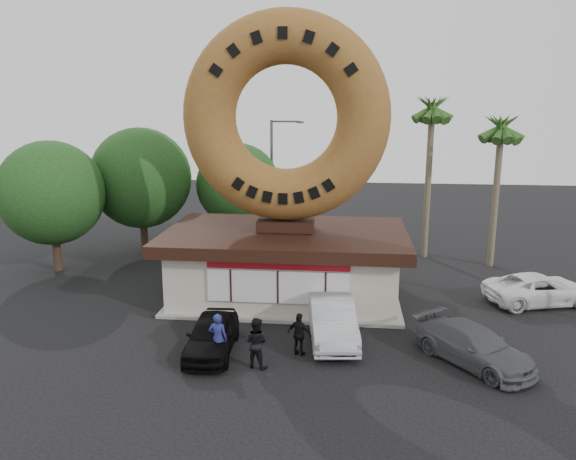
% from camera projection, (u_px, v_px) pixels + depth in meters
% --- Properties ---
extents(ground, '(90.00, 90.00, 0.00)m').
position_uv_depth(ground, '(268.00, 352.00, 21.01)').
color(ground, black).
rests_on(ground, ground).
extents(donut_shop, '(11.20, 7.20, 3.80)m').
position_uv_depth(donut_shop, '(286.00, 262.00, 26.41)').
color(donut_shop, beige).
rests_on(donut_shop, ground).
extents(giant_donut, '(9.27, 2.36, 9.27)m').
position_uv_depth(giant_donut, '(286.00, 118.00, 24.92)').
color(giant_donut, '#9B5A2D').
rests_on(giant_donut, donut_shop).
extents(tree_west, '(6.00, 6.00, 7.65)m').
position_uv_depth(tree_west, '(141.00, 178.00, 33.53)').
color(tree_west, '#473321').
rests_on(tree_west, ground).
extents(tree_mid, '(5.20, 5.20, 6.63)m').
position_uv_depth(tree_mid, '(238.00, 185.00, 35.04)').
color(tree_mid, '#473321').
rests_on(tree_mid, ground).
extents(tree_far, '(5.60, 5.60, 7.14)m').
position_uv_depth(tree_far, '(51.00, 193.00, 30.09)').
color(tree_far, '#473321').
rests_on(tree_far, ground).
extents(palm_near, '(2.60, 2.60, 9.75)m').
position_uv_depth(palm_near, '(432.00, 114.00, 31.90)').
color(palm_near, '#726651').
rests_on(palm_near, ground).
extents(palm_far, '(2.60, 2.60, 8.75)m').
position_uv_depth(palm_far, '(501.00, 133.00, 30.30)').
color(palm_far, '#726651').
rests_on(palm_far, ground).
extents(street_lamp, '(2.11, 0.20, 8.00)m').
position_uv_depth(street_lamp, '(274.00, 176.00, 35.69)').
color(street_lamp, '#59595E').
rests_on(street_lamp, ground).
extents(person_left, '(0.71, 0.49, 1.86)m').
position_uv_depth(person_left, '(218.00, 338.00, 19.95)').
color(person_left, navy).
rests_on(person_left, ground).
extents(person_center, '(1.07, 0.95, 1.83)m').
position_uv_depth(person_center, '(256.00, 343.00, 19.64)').
color(person_center, black).
rests_on(person_center, ground).
extents(person_right, '(1.03, 0.70, 1.63)m').
position_uv_depth(person_right, '(299.00, 334.00, 20.57)').
color(person_right, black).
rests_on(person_right, ground).
extents(car_black, '(1.86, 4.20, 1.41)m').
position_uv_depth(car_black, '(212.00, 335.00, 20.82)').
color(car_black, black).
rests_on(car_black, ground).
extents(car_silver, '(2.28, 5.02, 1.60)m').
position_uv_depth(car_silver, '(332.00, 320.00, 22.00)').
color(car_silver, '#B5B7BB').
rests_on(car_silver, ground).
extents(car_grey, '(4.37, 4.81, 1.35)m').
position_uv_depth(car_grey, '(474.00, 346.00, 19.95)').
color(car_grey, '#56575B').
rests_on(car_grey, ground).
extents(car_white, '(5.44, 3.56, 1.39)m').
position_uv_depth(car_white, '(540.00, 289.00, 25.86)').
color(car_white, white).
rests_on(car_white, ground).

